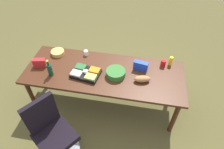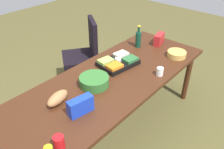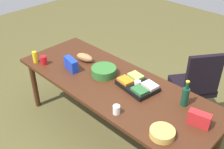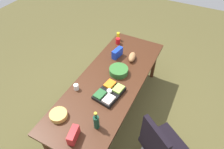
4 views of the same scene
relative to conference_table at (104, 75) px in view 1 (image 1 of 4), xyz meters
name	(u,v)px [view 1 (image 1 of 4)]	position (x,y,z in m)	size (l,w,h in m)	color
ground_plane	(105,102)	(0.00, 0.00, -0.69)	(10.00, 10.00, 0.00)	brown
conference_table	(104,75)	(0.00, 0.00, 0.00)	(2.47, 0.92, 0.76)	#402111
office_chair	(54,136)	(0.50, 0.99, -0.31)	(0.67, 0.67, 1.00)	gray
salad_bowl	(116,73)	(-0.20, 0.04, 0.12)	(0.29, 0.29, 0.10)	#30682B
mustard_bottle	(171,61)	(-1.02, -0.36, 0.15)	(0.06, 0.06, 0.15)	yellow
wine_bottle	(50,70)	(0.77, 0.22, 0.18)	(0.09, 0.09, 0.29)	#123C29
veggie_tray	(86,73)	(0.25, 0.12, 0.11)	(0.46, 0.36, 0.09)	black
bread_loaf	(142,79)	(-0.60, 0.10, 0.12)	(0.24, 0.11, 0.10)	#A67043
paper_cup	(86,53)	(0.38, -0.35, 0.12)	(0.07, 0.07, 0.09)	white
chip_bag_blue	(141,66)	(-0.56, -0.15, 0.15)	(0.22, 0.08, 0.15)	#1839C0
chip_bowl	(58,52)	(0.87, -0.29, 0.10)	(0.22, 0.22, 0.07)	gold
chip_bag_red	(40,63)	(1.02, 0.06, 0.14)	(0.20, 0.08, 0.14)	red
red_solo_cup	(163,63)	(-0.90, -0.31, 0.13)	(0.08, 0.08, 0.11)	red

